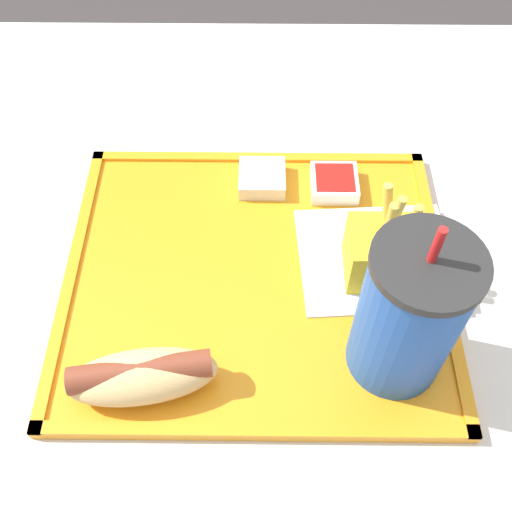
# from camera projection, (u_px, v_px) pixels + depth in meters

# --- Properties ---
(ground_plane) EXTENTS (8.00, 8.00, 0.00)m
(ground_plane) POSITION_uv_depth(u_px,v_px,m) (233.00, 464.00, 1.20)
(ground_plane) COLOR #383333
(dining_table) EXTENTS (1.35, 0.87, 0.70)m
(dining_table) POSITION_uv_depth(u_px,v_px,m) (226.00, 394.00, 0.92)
(dining_table) COLOR beige
(dining_table) RESTS_ON ground_plane
(food_tray) EXTENTS (0.39, 0.34, 0.01)m
(food_tray) POSITION_uv_depth(u_px,v_px,m) (256.00, 276.00, 0.62)
(food_tray) COLOR orange
(food_tray) RESTS_ON dining_table
(paper_napkin) EXTENTS (0.17, 0.15, 0.00)m
(paper_napkin) POSITION_uv_depth(u_px,v_px,m) (376.00, 257.00, 0.62)
(paper_napkin) COLOR white
(paper_napkin) RESTS_ON food_tray
(soda_cup) EXTENTS (0.09, 0.09, 0.19)m
(soda_cup) POSITION_uv_depth(u_px,v_px,m) (409.00, 314.00, 0.49)
(soda_cup) COLOR #194CA5
(soda_cup) RESTS_ON food_tray
(hot_dog_far) EXTENTS (0.14, 0.07, 0.04)m
(hot_dog_far) POSITION_uv_depth(u_px,v_px,m) (142.00, 376.00, 0.52)
(hot_dog_far) COLOR #DBB270
(hot_dog_far) RESTS_ON food_tray
(fries_carton) EXTENTS (0.08, 0.06, 0.12)m
(fries_carton) POSITION_uv_depth(u_px,v_px,m) (386.00, 252.00, 0.59)
(fries_carton) COLOR gold
(fries_carton) RESTS_ON food_tray
(sauce_cup_mayo) EXTENTS (0.05, 0.05, 0.02)m
(sauce_cup_mayo) POSITION_uv_depth(u_px,v_px,m) (262.00, 178.00, 0.68)
(sauce_cup_mayo) COLOR silver
(sauce_cup_mayo) RESTS_ON food_tray
(sauce_cup_ketchup) EXTENTS (0.05, 0.05, 0.02)m
(sauce_cup_ketchup) POSITION_uv_depth(u_px,v_px,m) (334.00, 183.00, 0.67)
(sauce_cup_ketchup) COLOR silver
(sauce_cup_ketchup) RESTS_ON food_tray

